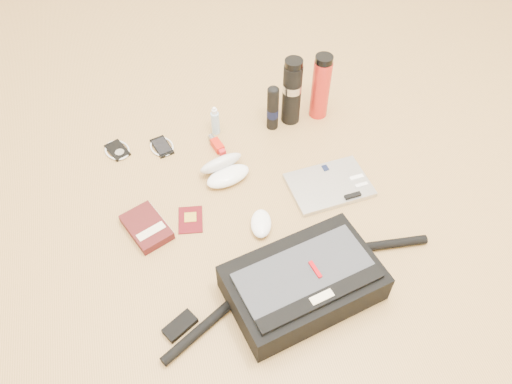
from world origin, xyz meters
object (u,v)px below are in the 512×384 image
(thermos_red, at_px, (321,87))
(laptop, at_px, (330,185))
(messenger_bag, at_px, (303,283))
(book, at_px, (147,227))
(thermos_black, at_px, (292,91))

(thermos_red, bearing_deg, laptop, -103.87)
(messenger_bag, distance_m, laptop, 0.45)
(thermos_red, bearing_deg, book, -151.94)
(messenger_bag, relative_size, thermos_red, 3.25)
(thermos_black, bearing_deg, thermos_red, 0.92)
(thermos_black, height_order, thermos_red, thermos_black)
(laptop, bearing_deg, book, 177.46)
(laptop, distance_m, book, 0.66)
(messenger_bag, relative_size, book, 4.40)
(messenger_bag, bearing_deg, thermos_black, 63.21)
(thermos_black, bearing_deg, messenger_bag, -105.47)
(laptop, height_order, book, book)
(messenger_bag, distance_m, thermos_red, 0.84)
(book, distance_m, thermos_black, 0.76)
(laptop, bearing_deg, thermos_black, 89.76)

